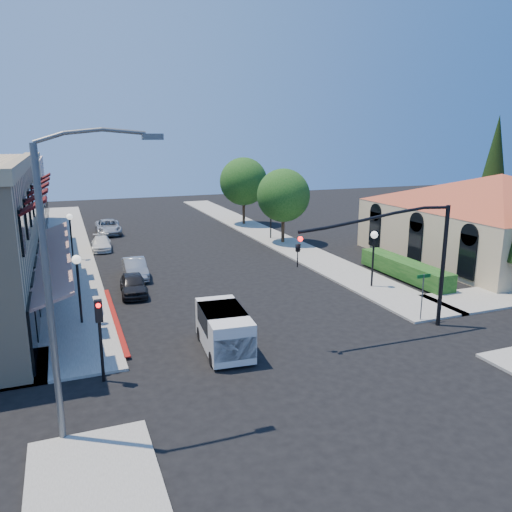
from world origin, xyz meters
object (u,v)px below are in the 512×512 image
object	(u,v)px
signal_mast_arm	(408,249)
lamppost_left_near	(78,272)
lamppost_right_far	(271,209)
street_tree_a	(283,195)
street_tree_b	(244,181)
secondary_signal	(100,325)
street_name_sign	(423,290)
cobra_streetlight	(60,275)
conifer_far	(494,167)
lamppost_left_far	(70,225)
parked_car_b	(135,268)
parked_car_a	(133,284)
lamppost_right_near	(374,245)
white_van	(224,328)
parked_car_d	(108,227)
parked_car_c	(101,244)

from	to	relation	value
signal_mast_arm	lamppost_left_near	distance (m)	15.82
lamppost_left_near	lamppost_right_far	distance (m)	23.35
street_tree_a	street_tree_b	bearing A→B (deg)	90.00
street_tree_b	secondary_signal	world-z (taller)	street_tree_b
street_name_sign	cobra_streetlight	bearing A→B (deg)	-165.84
conifer_far	street_name_sign	size ratio (longest dim) A/B	4.40
street_tree_a	lamppost_left_far	distance (m)	17.36
secondary_signal	parked_car_b	distance (m)	14.62
signal_mast_arm	parked_car_a	distance (m)	15.79
lamppost_left_near	conifer_far	bearing A→B (deg)	15.32
conifer_far	lamppost_left_far	distance (m)	36.90
street_name_sign	lamppost_right_near	xyz separation A→B (m)	(1.00, 5.80, 1.04)
signal_mast_arm	cobra_streetlight	xyz separation A→B (m)	(-15.01, -3.50, 1.18)
white_van	parked_car_a	distance (m)	9.85
conifer_far	white_van	distance (m)	34.89
parked_car_d	street_name_sign	bearing A→B (deg)	-65.56
lamppost_left_near	parked_car_d	size ratio (longest dim) A/B	0.74
parked_car_d	secondary_signal	bearing A→B (deg)	-93.91
secondary_signal	white_van	xyz separation A→B (m)	(5.19, 1.10, -1.26)
parked_car_d	cobra_streetlight	bearing A→B (deg)	-95.27
signal_mast_arm	parked_car_c	bearing A→B (deg)	117.16
lamppost_right_far	secondary_signal	bearing A→B (deg)	-126.14
lamppost_right_far	lamppost_right_near	bearing A→B (deg)	-90.00
street_tree_a	lamppost_right_far	world-z (taller)	street_tree_a
street_tree_b	lamppost_left_far	bearing A→B (deg)	-149.97
secondary_signal	cobra_streetlight	world-z (taller)	cobra_streetlight
parked_car_c	parked_car_d	xyz separation A→B (m)	(1.19, 7.00, 0.13)
cobra_streetlight	parked_car_c	xyz separation A→B (m)	(2.95, 27.00, -4.73)
street_name_sign	lamppost_right_near	distance (m)	5.98
cobra_streetlight	parked_car_b	bearing A→B (deg)	76.10
parked_car_a	conifer_far	bearing A→B (deg)	14.15
lamppost_left_far	lamppost_right_far	xyz separation A→B (m)	(17.00, 2.00, 0.00)
conifer_far	white_van	size ratio (longest dim) A/B	2.58
parked_car_b	parked_car_d	distance (m)	16.43
street_tree_b	signal_mast_arm	world-z (taller)	street_tree_b
street_tree_a	cobra_streetlight	distance (m)	29.99
street_tree_a	lamppost_right_far	distance (m)	2.49
white_van	lamppost_right_far	bearing A→B (deg)	62.25
conifer_far	parked_car_b	world-z (taller)	conifer_far
signal_mast_arm	lamppost_left_far	world-z (taller)	signal_mast_arm
cobra_streetlight	lamppost_right_near	world-z (taller)	cobra_streetlight
parked_car_b	lamppost_left_near	bearing A→B (deg)	-114.79
secondary_signal	parked_car_a	distance (m)	11.04
street_tree_b	lamppost_left_far	world-z (taller)	street_tree_b
white_van	conifer_far	bearing A→B (deg)	26.69
parked_car_d	lamppost_left_far	bearing A→B (deg)	-107.57
conifer_far	cobra_streetlight	bearing A→B (deg)	-151.70
lamppost_right_near	lamppost_right_far	distance (m)	16.00
conifer_far	parked_car_d	world-z (taller)	conifer_far
street_tree_a	parked_car_c	bearing A→B (deg)	168.69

